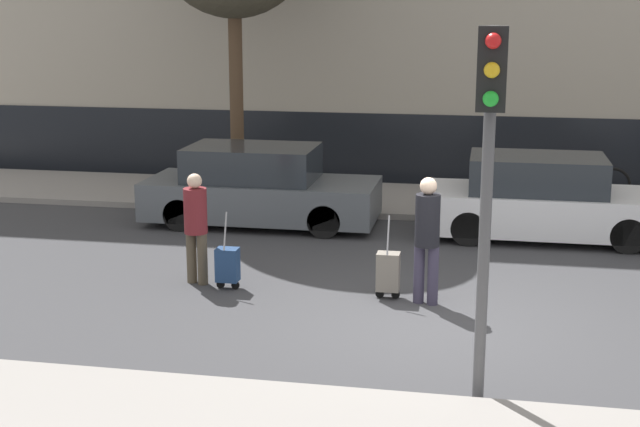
# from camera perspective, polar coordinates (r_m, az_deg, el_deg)

# --- Properties ---
(ground_plane) EXTENTS (80.00, 80.00, 0.00)m
(ground_plane) POSITION_cam_1_polar(r_m,az_deg,el_deg) (11.81, 7.52, -6.87)
(ground_plane) COLOR #38383A
(sidewalk_far) EXTENTS (28.00, 3.00, 0.12)m
(sidewalk_far) POSITION_cam_1_polar(r_m,az_deg,el_deg) (18.52, 8.85, 0.68)
(sidewalk_far) COLOR gray
(sidewalk_far) RESTS_ON ground_plane
(parked_car_0) EXTENTS (4.32, 1.78, 1.48)m
(parked_car_0) POSITION_cam_1_polar(r_m,az_deg,el_deg) (16.70, -3.92, 1.62)
(parked_car_0) COLOR #4C5156
(parked_car_0) RESTS_ON ground_plane
(parked_car_1) EXTENTS (4.22, 1.74, 1.46)m
(parked_car_1) POSITION_cam_1_polar(r_m,az_deg,el_deg) (16.14, 14.07, 0.83)
(parked_car_1) COLOR silver
(parked_car_1) RESTS_ON ground_plane
(pedestrian_left) EXTENTS (0.34, 0.34, 1.65)m
(pedestrian_left) POSITION_cam_1_polar(r_m,az_deg,el_deg) (13.14, -7.95, -0.53)
(pedestrian_left) COLOR #4C4233
(pedestrian_left) RESTS_ON ground_plane
(trolley_left) EXTENTS (0.34, 0.29, 1.15)m
(trolley_left) POSITION_cam_1_polar(r_m,az_deg,el_deg) (12.97, -5.94, -3.29)
(trolley_left) COLOR navy
(trolley_left) RESTS_ON ground_plane
(pedestrian_right) EXTENTS (0.35, 0.34, 1.78)m
(pedestrian_right) POSITION_cam_1_polar(r_m,az_deg,el_deg) (12.19, 6.87, -1.21)
(pedestrian_right) COLOR #383347
(pedestrian_right) RESTS_ON ground_plane
(trolley_right) EXTENTS (0.34, 0.29, 1.20)m
(trolley_right) POSITION_cam_1_polar(r_m,az_deg,el_deg) (12.52, 4.38, -3.74)
(trolley_right) COLOR slate
(trolley_right) RESTS_ON ground_plane
(traffic_light) EXTENTS (0.28, 0.47, 3.84)m
(traffic_light) POSITION_cam_1_polar(r_m,az_deg,el_deg) (8.82, 10.75, 4.53)
(traffic_light) COLOR #515154
(traffic_light) RESTS_ON ground_plane
(parked_bicycle) EXTENTS (1.77, 0.06, 0.96)m
(parked_bicycle) POSITION_cam_1_polar(r_m,az_deg,el_deg) (18.88, 16.64, 1.86)
(parked_bicycle) COLOR black
(parked_bicycle) RESTS_ON sidewalk_far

